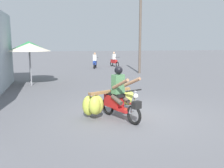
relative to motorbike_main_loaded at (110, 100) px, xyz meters
name	(u,v)px	position (x,y,z in m)	size (l,w,h in m)	color
ground_plane	(129,115)	(0.66, 0.13, -0.54)	(120.00, 120.00, 0.00)	slate
motorbike_main_loaded	(110,100)	(0.00, 0.00, 0.00)	(1.83, 1.71, 1.58)	black
motorbike_distant_ahead_left	(95,62)	(2.06, 14.46, 0.03)	(0.67, 1.57, 1.40)	black
motorbike_distant_ahead_right	(114,61)	(4.12, 15.64, 0.03)	(0.64, 1.58, 1.40)	black
market_umbrella_near_shop	(29,46)	(-2.86, 7.62, 1.55)	(1.96, 1.96, 2.33)	#99999E
market_umbrella_further_along	(30,47)	(-2.72, 6.51, 1.48)	(2.16, 2.16, 2.23)	#99999E
utility_pole	(140,35)	(4.69, 10.20, 2.27)	(0.18, 0.18, 5.61)	brown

